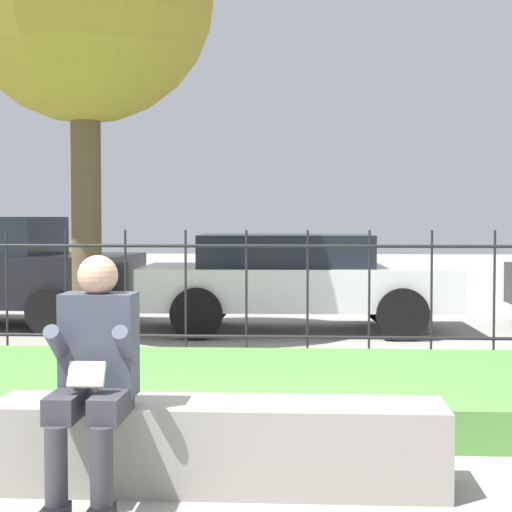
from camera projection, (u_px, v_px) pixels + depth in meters
The scene contains 6 objects.
ground_plane at pixel (195, 487), 4.63m from camera, with size 60.00×60.00×0.00m, color #9E9B93.
stone_bench at pixel (219, 450), 4.61m from camera, with size 2.43×0.49×0.47m.
person_seated_reader at pixel (94, 368), 4.35m from camera, with size 0.42×0.73×1.27m.
grass_berm at pixel (228, 390), 6.56m from camera, with size 9.96×2.49×0.28m.
iron_fence at pixel (246, 293), 8.56m from camera, with size 7.96×0.03×1.34m.
car_parked_center at pixel (295, 278), 10.98m from camera, with size 4.00×1.92×1.25m.
Camera 1 is at (0.60, -4.54, 1.46)m, focal length 60.00 mm.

